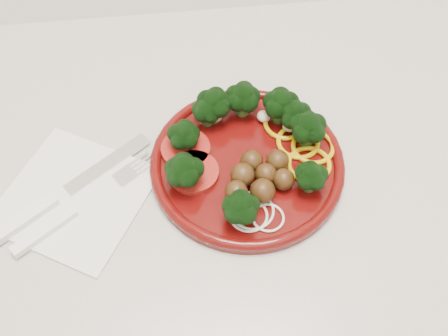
{
  "coord_description": "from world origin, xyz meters",
  "views": [
    {
      "loc": [
        -0.1,
        1.3,
        1.48
      ],
      "look_at": [
        -0.06,
        1.69,
        0.92
      ],
      "focal_mm": 45.0,
      "sensor_mm": 36.0,
      "label": 1
    }
  ],
  "objects": [
    {
      "name": "knife",
      "position": [
        -0.27,
        1.67,
        0.91
      ],
      "size": [
        0.19,
        0.15,
        0.01
      ],
      "rotation": [
        0.0,
        0.0,
        0.63
      ],
      "color": "silver",
      "rests_on": "napkin"
    },
    {
      "name": "counter",
      "position": [
        0.0,
        1.7,
        0.45
      ],
      "size": [
        2.4,
        0.6,
        0.9
      ],
      "color": "silver",
      "rests_on": "ground"
    },
    {
      "name": "napkin",
      "position": [
        -0.24,
        1.68,
        0.9
      ],
      "size": [
        0.22,
        0.22,
        0.0
      ],
      "primitive_type": "cube",
      "rotation": [
        0.0,
        0.0,
        1.04
      ],
      "color": "white",
      "rests_on": "counter"
    },
    {
      "name": "plate",
      "position": [
        -0.03,
        1.7,
        0.92
      ],
      "size": [
        0.24,
        0.24,
        0.06
      ],
      "rotation": [
        0.0,
        0.0,
        -0.06
      ],
      "color": "#440706",
      "rests_on": "counter"
    },
    {
      "name": "fork",
      "position": [
        -0.25,
        1.64,
        0.91
      ],
      "size": [
        0.17,
        0.13,
        0.01
      ],
      "rotation": [
        0.0,
        0.0,
        0.63
      ],
      "color": "white",
      "rests_on": "napkin"
    }
  ]
}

